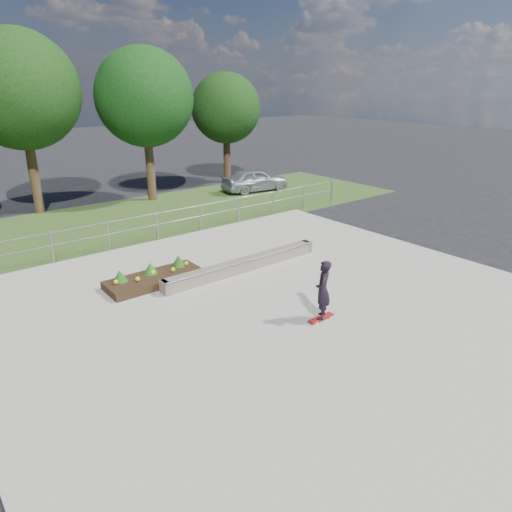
{
  "coord_description": "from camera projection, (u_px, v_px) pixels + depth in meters",
  "views": [
    {
      "loc": [
        -7.68,
        -8.41,
        5.9
      ],
      "look_at": [
        0.2,
        1.5,
        1.1
      ],
      "focal_mm": 32.0,
      "sensor_mm": 36.0,
      "label": 1
    }
  ],
  "objects": [
    {
      "name": "parked_car",
      "position": [
        255.0,
        180.0,
        26.45
      ],
      "size": [
        4.1,
        2.14,
        1.33
      ],
      "primitive_type": "imported",
      "rotation": [
        0.0,
        0.0,
        1.42
      ],
      "color": "#A1A6AA",
      "rests_on": "ground"
    },
    {
      "name": "concrete_slab",
      "position": [
        284.0,
        308.0,
        12.71
      ],
      "size": [
        15.0,
        15.0,
        0.06
      ],
      "primitive_type": "cube",
      "color": "#9B9689",
      "rests_on": "ground"
    },
    {
      "name": "tree_far_right",
      "position": [
        226.0,
        108.0,
        27.71
      ],
      "size": [
        4.2,
        4.2,
        6.6
      ],
      "color": "#322014",
      "rests_on": "ground"
    },
    {
      "name": "planter_bed",
      "position": [
        154.0,
        277.0,
        14.22
      ],
      "size": [
        3.0,
        1.2,
        0.61
      ],
      "color": "black",
      "rests_on": "concrete_slab"
    },
    {
      "name": "tree_mid_left",
      "position": [
        20.0,
        90.0,
        20.25
      ],
      "size": [
        5.25,
        5.25,
        8.25
      ],
      "color": "#382616",
      "rests_on": "ground"
    },
    {
      "name": "tree_mid_right",
      "position": [
        145.0,
        98.0,
        22.85
      ],
      "size": [
        4.9,
        4.9,
        7.7
      ],
      "color": "#382616",
      "rests_on": "ground"
    },
    {
      "name": "ground",
      "position": [
        284.0,
        309.0,
        12.72
      ],
      "size": [
        120.0,
        120.0,
        0.0
      ],
      "primitive_type": "plane",
      "color": "black",
      "rests_on": "ground"
    },
    {
      "name": "fence",
      "position": [
        157.0,
        223.0,
        17.93
      ],
      "size": [
        20.06,
        0.06,
        1.2
      ],
      "color": "gray",
      "rests_on": "ground"
    },
    {
      "name": "grass_verge",
      "position": [
        123.0,
        222.0,
        20.76
      ],
      "size": [
        30.0,
        8.0,
        0.02
      ],
      "primitive_type": "cube",
      "color": "#2E471C",
      "rests_on": "ground"
    },
    {
      "name": "skateboarder",
      "position": [
        323.0,
        290.0,
        11.71
      ],
      "size": [
        0.8,
        0.66,
        1.67
      ],
      "color": "white",
      "rests_on": "concrete_slab"
    },
    {
      "name": "grind_ledge",
      "position": [
        244.0,
        265.0,
        15.14
      ],
      "size": [
        6.0,
        0.44,
        0.43
      ],
      "color": "#695C4D",
      "rests_on": "concrete_slab"
    }
  ]
}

